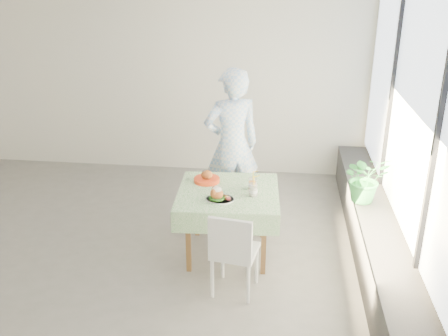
# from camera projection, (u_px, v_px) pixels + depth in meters

# --- Properties ---
(floor) EXTENTS (6.00, 6.00, 0.00)m
(floor) POSITION_uv_depth(u_px,v_px,m) (117.00, 248.00, 5.59)
(floor) COLOR #615F5C
(floor) RESTS_ON ground
(wall_back) EXTENTS (6.00, 0.02, 2.80)m
(wall_back) POSITION_uv_depth(u_px,v_px,m) (164.00, 79.00, 7.38)
(wall_back) COLOR silver
(wall_back) RESTS_ON ground
(wall_right) EXTENTS (0.02, 5.00, 2.80)m
(wall_right) POSITION_uv_depth(u_px,v_px,m) (411.00, 140.00, 4.73)
(wall_right) COLOR silver
(wall_right) RESTS_ON ground
(window_pane) EXTENTS (0.01, 4.80, 2.18)m
(window_pane) POSITION_uv_depth(u_px,v_px,m) (412.00, 114.00, 4.64)
(window_pane) COLOR #D1E0F9
(window_pane) RESTS_ON ground
(window_ledge) EXTENTS (0.40, 4.80, 0.50)m
(window_ledge) POSITION_uv_depth(u_px,v_px,m) (376.00, 244.00, 5.17)
(window_ledge) COLOR black
(window_ledge) RESTS_ON ground
(cafe_table) EXTENTS (1.10, 1.10, 0.74)m
(cafe_table) POSITION_uv_depth(u_px,v_px,m) (228.00, 215.00, 5.33)
(cafe_table) COLOR brown
(cafe_table) RESTS_ON ground
(chair_far) EXTENTS (0.54, 0.54, 0.84)m
(chair_far) POSITION_uv_depth(u_px,v_px,m) (239.00, 199.00, 6.17)
(chair_far) COLOR white
(chair_far) RESTS_ON ground
(chair_near) EXTENTS (0.46, 0.46, 0.86)m
(chair_near) POSITION_uv_depth(u_px,v_px,m) (235.00, 267.00, 4.74)
(chair_near) COLOR white
(chair_near) RESTS_ON ground
(diner) EXTENTS (0.81, 0.69, 1.88)m
(diner) POSITION_uv_depth(u_px,v_px,m) (232.00, 145.00, 5.99)
(diner) COLOR #98C4F4
(diner) RESTS_ON ground
(main_dish) EXTENTS (0.29, 0.29, 0.15)m
(main_dish) POSITION_uv_depth(u_px,v_px,m) (218.00, 196.00, 5.00)
(main_dish) COLOR white
(main_dish) RESTS_ON cafe_table
(juice_cup_orange) EXTENTS (0.09, 0.09, 0.25)m
(juice_cup_orange) POSITION_uv_depth(u_px,v_px,m) (252.00, 184.00, 5.24)
(juice_cup_orange) COLOR white
(juice_cup_orange) RESTS_ON cafe_table
(juice_cup_lemonade) EXTENTS (0.09, 0.09, 0.26)m
(juice_cup_lemonade) POSITION_uv_depth(u_px,v_px,m) (253.00, 190.00, 5.09)
(juice_cup_lemonade) COLOR white
(juice_cup_lemonade) RESTS_ON cafe_table
(second_dish) EXTENTS (0.28, 0.28, 0.13)m
(second_dish) POSITION_uv_depth(u_px,v_px,m) (207.00, 178.00, 5.44)
(second_dish) COLOR red
(second_dish) RESTS_ON cafe_table
(potted_plant) EXTENTS (0.57, 0.52, 0.55)m
(potted_plant) POSITION_uv_depth(u_px,v_px,m) (366.00, 178.00, 5.47)
(potted_plant) COLOR #277539
(potted_plant) RESTS_ON window_ledge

